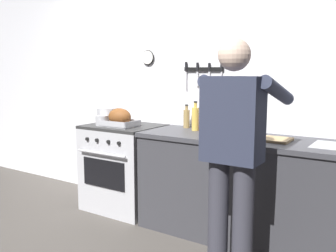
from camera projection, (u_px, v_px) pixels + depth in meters
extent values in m
plane|color=#4C4742|center=(68.00, 249.00, 3.04)|extent=(8.00, 8.00, 0.00)
cube|color=silver|center=(160.00, 86.00, 3.97)|extent=(6.00, 0.10, 2.60)
cube|color=black|center=(204.00, 69.00, 3.59)|extent=(0.43, 0.02, 0.04)
cube|color=silver|center=(186.00, 80.00, 3.70)|extent=(0.01, 0.00, 0.18)
cube|color=black|center=(186.00, 67.00, 3.68)|extent=(0.02, 0.02, 0.09)
cube|color=silver|center=(197.00, 79.00, 3.63)|extent=(0.02, 0.00, 0.14)
cube|color=black|center=(197.00, 67.00, 3.61)|extent=(0.02, 0.02, 0.08)
cube|color=silver|center=(209.00, 81.00, 3.56)|extent=(0.02, 0.00, 0.19)
cube|color=black|center=(209.00, 67.00, 3.54)|extent=(0.02, 0.02, 0.08)
cube|color=silver|center=(221.00, 78.00, 3.49)|extent=(0.01, 0.00, 0.14)
cube|color=black|center=(222.00, 66.00, 3.47)|extent=(0.02, 0.02, 0.09)
cylinder|color=white|center=(148.00, 57.00, 3.93)|extent=(0.14, 0.02, 0.14)
torus|color=black|center=(148.00, 57.00, 3.93)|extent=(0.16, 0.02, 0.16)
cube|color=#38383D|center=(253.00, 192.00, 3.15)|extent=(2.00, 0.62, 0.86)
cube|color=#3D3D42|center=(254.00, 140.00, 3.08)|extent=(2.03, 0.65, 0.04)
cube|color=#BCBCC1|center=(124.00, 168.00, 3.91)|extent=(0.76, 0.62, 0.87)
cube|color=black|center=(104.00, 174.00, 3.65)|extent=(0.53, 0.01, 0.28)
cube|color=#2D2D2D|center=(123.00, 126.00, 3.85)|extent=(0.76, 0.62, 0.03)
cylinder|color=black|center=(87.00, 139.00, 3.71)|extent=(0.04, 0.02, 0.04)
cylinder|color=black|center=(97.00, 140.00, 3.64)|extent=(0.04, 0.02, 0.04)
cylinder|color=black|center=(108.00, 142.00, 3.56)|extent=(0.04, 0.02, 0.04)
cylinder|color=black|center=(119.00, 143.00, 3.49)|extent=(0.04, 0.02, 0.04)
cylinder|color=silver|center=(101.00, 154.00, 3.60)|extent=(0.61, 0.02, 0.02)
cylinder|color=#383842|center=(218.00, 220.00, 2.55)|extent=(0.14, 0.14, 0.86)
cylinder|color=#383842|center=(243.00, 226.00, 2.45)|extent=(0.14, 0.14, 0.86)
cube|color=#2D3347|center=(233.00, 119.00, 2.40)|extent=(0.38, 0.22, 0.56)
sphere|color=beige|center=(234.00, 55.00, 2.34)|extent=(0.21, 0.21, 0.21)
cylinder|color=#2D3347|center=(220.00, 90.00, 2.69)|extent=(0.09, 0.55, 0.22)
cylinder|color=#2D3347|center=(277.00, 91.00, 2.46)|extent=(0.09, 0.55, 0.22)
cube|color=#B7B7BC|center=(120.00, 126.00, 3.75)|extent=(0.34, 0.25, 0.01)
cube|color=#B7B7BC|center=(111.00, 124.00, 3.64)|extent=(0.34, 0.01, 0.05)
cube|color=#B7B7BC|center=(128.00, 121.00, 3.85)|extent=(0.34, 0.01, 0.05)
cube|color=#B7B7BC|center=(107.00, 121.00, 3.83)|extent=(0.01, 0.25, 0.05)
cube|color=#B7B7BC|center=(133.00, 124.00, 3.65)|extent=(0.01, 0.25, 0.05)
ellipsoid|color=brown|center=(120.00, 117.00, 3.73)|extent=(0.26, 0.18, 0.17)
cylinder|color=#B7B7BC|center=(108.00, 116.00, 3.97)|extent=(0.23, 0.23, 0.17)
cylinder|color=#B7B7BC|center=(102.00, 120.00, 3.81)|extent=(0.14, 0.14, 0.10)
cube|color=tan|center=(268.00, 139.00, 2.99)|extent=(0.36, 0.24, 0.02)
cylinder|color=#385623|center=(253.00, 121.00, 3.25)|extent=(0.07, 0.07, 0.23)
cylinder|color=#385623|center=(254.00, 105.00, 3.23)|extent=(0.03, 0.03, 0.05)
cylinder|color=black|center=(254.00, 102.00, 3.22)|extent=(0.03, 0.03, 0.01)
cylinder|color=red|center=(208.00, 124.00, 3.49)|extent=(0.05, 0.05, 0.12)
cylinder|color=red|center=(208.00, 117.00, 3.48)|extent=(0.02, 0.02, 0.03)
cylinder|color=#197219|center=(208.00, 115.00, 3.48)|extent=(0.03, 0.03, 0.01)
cylinder|color=#997F4C|center=(187.00, 119.00, 3.64)|extent=(0.06, 0.06, 0.18)
cylinder|color=#997F4C|center=(187.00, 108.00, 3.62)|extent=(0.03, 0.03, 0.04)
cylinder|color=black|center=(187.00, 105.00, 3.62)|extent=(0.03, 0.03, 0.01)
cylinder|color=gold|center=(195.00, 119.00, 3.47)|extent=(0.07, 0.07, 0.22)
cylinder|color=gold|center=(195.00, 105.00, 3.45)|extent=(0.03, 0.03, 0.05)
cylinder|color=black|center=(195.00, 102.00, 3.45)|extent=(0.03, 0.03, 0.01)
cylinder|color=#47141E|center=(207.00, 118.00, 3.39)|extent=(0.08, 0.08, 0.26)
cylinder|color=#47141E|center=(208.00, 101.00, 3.37)|extent=(0.04, 0.04, 0.06)
cylinder|color=maroon|center=(208.00, 97.00, 3.36)|extent=(0.04, 0.04, 0.01)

